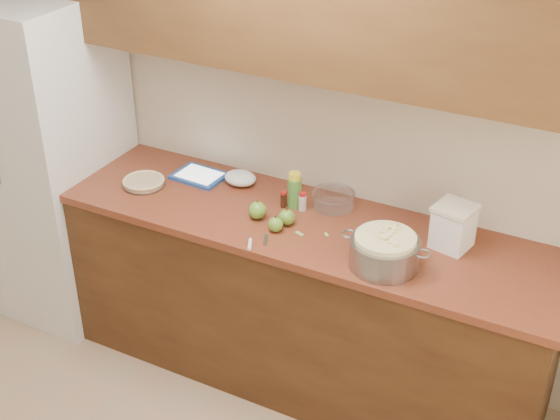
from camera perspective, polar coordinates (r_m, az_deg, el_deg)
The scene contains 19 objects.
room_shell at distance 2.47m, azimuth -15.50°, elevation -8.54°, with size 3.60×3.60×3.60m.
counter_run at distance 3.93m, azimuth 0.44°, elevation -6.23°, with size 2.64×0.68×0.92m.
fridge at distance 4.42m, azimuth -16.63°, elevation 3.55°, with size 0.70×0.70×1.80m, color silver.
pie at distance 3.99m, azimuth -9.94°, elevation 2.03°, with size 0.22×0.22×0.04m.
colander at distance 3.32m, azimuth 7.66°, elevation -3.03°, with size 0.40×0.30×0.15m.
flour_canister at distance 3.48m, azimuth 12.56°, elevation -1.16°, with size 0.19×0.19×0.20m.
tablet at distance 4.03m, azimuth -5.92°, elevation 2.50°, with size 0.27×0.21×0.02m.
paring_knife at distance 3.46m, azimuth -2.04°, elevation -2.47°, with size 0.09×0.16×0.02m.
lemon_bottle at distance 3.71m, azimuth 1.08°, elevation 1.43°, with size 0.07×0.07×0.18m.
cinnamon_shaker at distance 3.71m, azimuth 1.66°, elevation 0.61°, with size 0.04×0.04×0.09m.
vanilla_bottle at distance 3.73m, azimuth 0.26°, elevation 0.77°, with size 0.03×0.03×0.08m.
mixing_bowl at distance 3.74m, azimuth 3.92°, elevation 0.83°, with size 0.21×0.21×0.08m.
paper_towel at distance 3.94m, azimuth -2.92°, elevation 2.35°, with size 0.17×0.14×0.07m, color white.
apple_left at distance 3.64m, azimuth -1.66°, elevation -0.02°, with size 0.09×0.09×0.10m.
apple_center at distance 3.59m, azimuth 0.49°, elevation -0.54°, with size 0.08×0.08×0.09m.
apple_front at distance 3.54m, azimuth -0.33°, elevation -1.06°, with size 0.07×0.07×0.08m.
peel_a at distance 3.54m, azimuth 1.42°, elevation -1.73°, with size 0.04×0.02×0.00m, color #98BE5C.
peel_b at distance 3.69m, azimuth -1.95°, elevation -0.30°, with size 0.04×0.02×0.00m, color #98BE5C.
peel_c at distance 3.54m, azimuth 3.42°, elevation -1.81°, with size 0.03×0.01×0.00m, color #98BE5C.
Camera 1 is at (1.43, -1.33, 2.81)m, focal length 50.00 mm.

